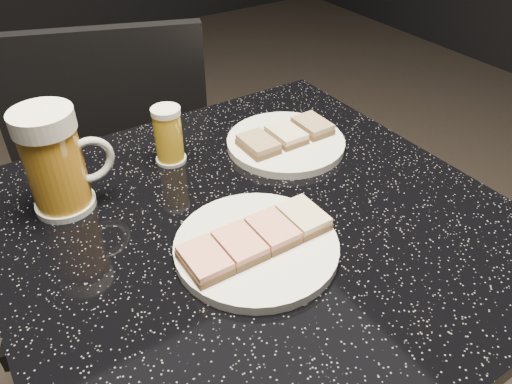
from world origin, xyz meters
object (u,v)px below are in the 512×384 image
(plate_small, at_px, (286,143))
(beer_mug, at_px, (56,161))
(beer_tumbler, at_px, (168,136))
(chair, at_px, (122,220))
(table, at_px, (256,327))
(plate_large, at_px, (256,247))

(plate_small, relative_size, beer_mug, 1.31)
(beer_tumbler, relative_size, chair, 0.11)
(plate_small, xyz_separation_m, beer_tumbler, (-0.19, 0.07, 0.04))
(plate_small, relative_size, table, 0.28)
(table, xyz_separation_m, beer_tumbler, (-0.04, 0.21, 0.29))
(plate_large, distance_m, plate_small, 0.27)
(beer_mug, distance_m, beer_tumbler, 0.19)
(plate_small, distance_m, beer_tumbler, 0.20)
(plate_large, relative_size, plate_small, 1.06)
(beer_mug, distance_m, chair, 0.42)
(table, distance_m, chair, 0.42)
(plate_small, bearing_deg, plate_large, -134.01)
(plate_large, xyz_separation_m, plate_small, (0.19, 0.19, 0.00))
(table, relative_size, chair, 0.85)
(plate_small, height_order, beer_tumbler, beer_tumbler)
(beer_mug, bearing_deg, plate_large, -51.98)
(beer_tumbler, bearing_deg, chair, 104.80)
(beer_mug, relative_size, chair, 0.18)
(plate_large, bearing_deg, chair, 96.61)
(table, xyz_separation_m, chair, (-0.09, 0.41, -0.01))
(plate_large, height_order, beer_tumbler, beer_tumbler)
(beer_tumbler, height_order, chair, chair)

